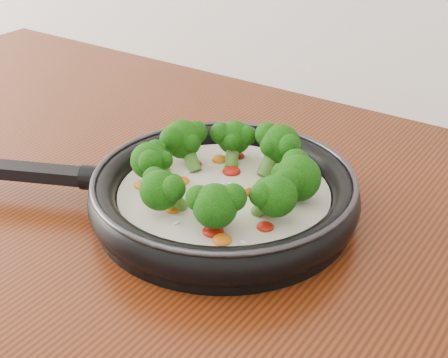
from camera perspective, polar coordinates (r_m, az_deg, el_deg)
The scene contains 1 object.
skillet at distance 0.76m, azimuth -0.14°, elevation -1.04°, with size 0.53×0.43×0.09m.
Camera 1 is at (0.42, 0.54, 1.32)m, focal length 50.71 mm.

